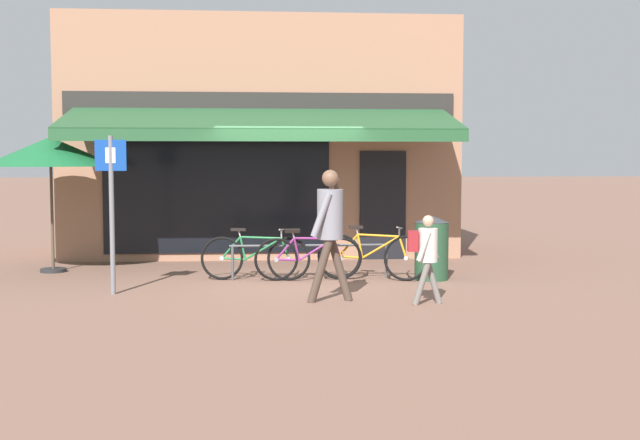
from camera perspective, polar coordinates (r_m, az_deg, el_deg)
name	(u,v)px	position (r m, az deg, el deg)	size (l,w,h in m)	color
ground_plane	(292,279)	(13.08, -2.04, -4.19)	(160.00, 160.00, 0.00)	brown
shop_front	(261,139)	(16.85, -4.22, 5.74)	(7.78, 4.92, 4.72)	#9E7056
bike_rack_rail	(310,251)	(12.97, -0.72, -2.23)	(2.60, 0.04, 0.57)	#47494F
bicycle_green	(255,257)	(12.92, -4.65, -2.62)	(1.78, 0.52, 0.85)	black
bicycle_purple	(308,257)	(12.81, -0.84, -2.67)	(1.74, 0.52, 0.86)	black
bicycle_orange	(372,255)	(12.97, 3.72, -2.53)	(1.77, 0.72, 0.89)	black
pedestrian_adult	(330,220)	(10.86, 0.72, -0.02)	(0.66, 0.52, 1.81)	#47382D
pedestrian_child	(426,249)	(10.78, 7.51, -2.04)	(0.50, 0.37, 1.21)	slate
litter_bin	(432,248)	(13.04, 7.94, -1.95)	(0.55, 0.55, 1.04)	#23472D
parking_sign	(111,197)	(11.80, -14.61, 1.58)	(0.44, 0.07, 2.27)	slate
cafe_parasol	(50,152)	(14.48, -18.62, 4.59)	(2.25, 2.25, 2.33)	#4C3D2D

